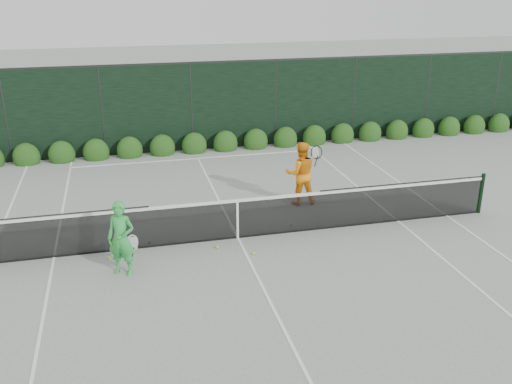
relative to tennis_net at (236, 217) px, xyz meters
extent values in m
plane|color=gray|center=(0.02, 0.00, -0.53)|extent=(80.00, 80.00, 0.00)
cylinder|color=black|center=(6.42, 0.00, 0.00)|extent=(0.10, 0.10, 1.07)
cube|color=black|center=(-4.18, 0.00, -0.02)|extent=(4.40, 0.01, 1.02)
cube|color=black|center=(0.02, 0.00, -0.05)|extent=(4.00, 0.01, 0.96)
cube|color=black|center=(4.22, 0.00, -0.02)|extent=(4.40, 0.01, 1.02)
cube|color=white|center=(0.02, 0.00, 0.41)|extent=(12.80, 0.03, 0.07)
cube|color=black|center=(0.02, 0.00, -0.51)|extent=(12.80, 0.02, 0.04)
cube|color=white|center=(0.02, 0.00, -0.07)|extent=(0.05, 0.03, 0.91)
imported|color=green|center=(-2.61, -1.08, 0.26)|extent=(0.68, 0.58, 1.58)
torus|color=beige|center=(-2.41, -0.98, 0.08)|extent=(0.28, 0.17, 0.30)
cylinder|color=black|center=(-2.41, -0.98, -0.16)|extent=(0.10, 0.03, 0.30)
imported|color=orange|center=(2.12, 1.74, 0.32)|extent=(0.90, 0.74, 1.71)
torus|color=black|center=(2.47, 1.54, 0.94)|extent=(0.29, 0.13, 0.30)
cylinder|color=black|center=(2.47, 1.54, 0.70)|extent=(0.10, 0.03, 0.30)
cube|color=white|center=(5.51, 0.00, -0.53)|extent=(0.06, 23.77, 0.01)
cube|color=white|center=(-4.09, 0.00, -0.53)|extent=(0.06, 23.77, 0.01)
cube|color=white|center=(4.14, 0.00, -0.53)|extent=(0.06, 23.77, 0.01)
cube|color=white|center=(0.02, 11.88, -0.53)|extent=(11.03, 0.06, 0.01)
cube|color=white|center=(0.02, 6.40, -0.53)|extent=(8.23, 0.06, 0.01)
cube|color=white|center=(0.02, 0.00, -0.53)|extent=(0.06, 12.80, 0.01)
cube|color=black|center=(0.02, 7.50, 0.97)|extent=(32.00, 0.06, 3.00)
cube|color=#262826|center=(0.02, 7.50, 2.50)|extent=(32.00, 0.06, 0.06)
cylinder|color=#262826|center=(-5.98, 7.50, 0.97)|extent=(0.08, 0.08, 3.00)
cylinder|color=#262826|center=(-2.98, 7.50, 0.97)|extent=(0.08, 0.08, 3.00)
cylinder|color=#262826|center=(0.02, 7.50, 0.97)|extent=(0.08, 0.08, 3.00)
cylinder|color=#262826|center=(3.02, 7.50, 0.97)|extent=(0.08, 0.08, 3.00)
cylinder|color=#262826|center=(6.02, 7.50, 0.97)|extent=(0.08, 0.08, 3.00)
cylinder|color=#262826|center=(9.02, 7.50, 0.97)|extent=(0.08, 0.08, 3.00)
cylinder|color=#262826|center=(12.02, 7.50, 0.97)|extent=(0.08, 0.08, 3.00)
ellipsoid|color=#113D10|center=(-5.48, 7.15, -0.30)|extent=(0.86, 0.65, 0.94)
ellipsoid|color=#113D10|center=(-4.38, 7.15, -0.30)|extent=(0.86, 0.65, 0.94)
ellipsoid|color=#113D10|center=(-3.28, 7.15, -0.30)|extent=(0.86, 0.65, 0.94)
ellipsoid|color=#113D10|center=(-2.18, 7.15, -0.30)|extent=(0.86, 0.65, 0.94)
ellipsoid|color=#113D10|center=(-1.08, 7.15, -0.30)|extent=(0.86, 0.65, 0.94)
ellipsoid|color=#113D10|center=(0.02, 7.15, -0.30)|extent=(0.86, 0.65, 0.94)
ellipsoid|color=#113D10|center=(1.12, 7.15, -0.30)|extent=(0.86, 0.65, 0.94)
ellipsoid|color=#113D10|center=(2.22, 7.15, -0.30)|extent=(0.86, 0.65, 0.94)
ellipsoid|color=#113D10|center=(3.32, 7.15, -0.30)|extent=(0.86, 0.65, 0.94)
ellipsoid|color=#113D10|center=(4.42, 7.15, -0.30)|extent=(0.86, 0.65, 0.94)
ellipsoid|color=#113D10|center=(5.52, 7.15, -0.30)|extent=(0.86, 0.65, 0.94)
ellipsoid|color=#113D10|center=(6.62, 7.15, -0.30)|extent=(0.86, 0.65, 0.94)
ellipsoid|color=#113D10|center=(7.72, 7.15, -0.30)|extent=(0.86, 0.65, 0.94)
ellipsoid|color=#113D10|center=(8.82, 7.15, -0.30)|extent=(0.86, 0.65, 0.94)
ellipsoid|color=#113D10|center=(9.92, 7.15, -0.30)|extent=(0.86, 0.65, 0.94)
ellipsoid|color=#113D10|center=(11.02, 7.15, -0.30)|extent=(0.86, 0.65, 0.94)
ellipsoid|color=#113D10|center=(12.12, 7.15, -0.30)|extent=(0.86, 0.65, 0.94)
sphere|color=#AFDB30|center=(1.45, 0.36, -0.50)|extent=(0.07, 0.07, 0.07)
sphere|color=#AFDB30|center=(-0.54, -0.42, -0.50)|extent=(0.07, 0.07, 0.07)
sphere|color=#AFDB30|center=(-2.01, 0.20, -0.50)|extent=(0.07, 0.07, 0.07)
sphere|color=#AFDB30|center=(0.18, -0.91, -0.50)|extent=(0.07, 0.07, 0.07)
sphere|color=#AFDB30|center=(-2.92, -0.36, -0.50)|extent=(0.07, 0.07, 0.07)
camera|label=1|loc=(-2.47, -11.87, 5.25)|focal=40.00mm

